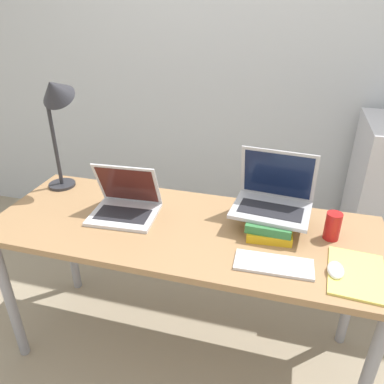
{
  "coord_description": "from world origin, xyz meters",
  "views": [
    {
      "loc": [
        0.42,
        -1.02,
        1.69
      ],
      "look_at": [
        0.04,
        0.33,
        0.95
      ],
      "focal_mm": 35.0,
      "sensor_mm": 36.0,
      "label": 1
    }
  ],
  "objects_px": {
    "book_stack": "(270,222)",
    "laptop_on_books": "(273,198)",
    "desk_lamp": "(55,104)",
    "mouse": "(336,270)",
    "soda_can": "(333,226)",
    "laptop_left": "(125,204)",
    "notepad": "(356,274)",
    "wireless_keyboard": "(274,264)"
  },
  "relations": [
    {
      "from": "laptop_left",
      "to": "desk_lamp",
      "type": "relative_size",
      "value": 0.51
    },
    {
      "from": "wireless_keyboard",
      "to": "soda_can",
      "type": "xyz_separation_m",
      "value": [
        0.22,
        0.25,
        0.05
      ]
    },
    {
      "from": "laptop_left",
      "to": "wireless_keyboard",
      "type": "height_order",
      "value": "laptop_left"
    },
    {
      "from": "laptop_left",
      "to": "wireless_keyboard",
      "type": "bearing_deg",
      "value": -16.34
    },
    {
      "from": "laptop_on_books",
      "to": "wireless_keyboard",
      "type": "distance_m",
      "value": 0.33
    },
    {
      "from": "mouse",
      "to": "laptop_left",
      "type": "bearing_deg",
      "value": 168.36
    },
    {
      "from": "soda_can",
      "to": "desk_lamp",
      "type": "relative_size",
      "value": 0.2
    },
    {
      "from": "mouse",
      "to": "soda_can",
      "type": "xyz_separation_m",
      "value": [
        -0.01,
        0.24,
        0.04
      ]
    },
    {
      "from": "laptop_left",
      "to": "soda_can",
      "type": "xyz_separation_m",
      "value": [
        0.93,
        0.04,
        0.01
      ]
    },
    {
      "from": "wireless_keyboard",
      "to": "desk_lamp",
      "type": "xyz_separation_m",
      "value": [
        -1.1,
        0.35,
        0.46
      ]
    },
    {
      "from": "laptop_on_books",
      "to": "mouse",
      "type": "xyz_separation_m",
      "value": [
        0.26,
        -0.29,
        -0.11
      ]
    },
    {
      "from": "notepad",
      "to": "desk_lamp",
      "type": "height_order",
      "value": "desk_lamp"
    },
    {
      "from": "mouse",
      "to": "wireless_keyboard",
      "type": "bearing_deg",
      "value": -176.04
    },
    {
      "from": "laptop_on_books",
      "to": "soda_can",
      "type": "relative_size",
      "value": 2.9
    },
    {
      "from": "notepad",
      "to": "soda_can",
      "type": "height_order",
      "value": "soda_can"
    },
    {
      "from": "laptop_left",
      "to": "book_stack",
      "type": "bearing_deg",
      "value": 3.64
    },
    {
      "from": "wireless_keyboard",
      "to": "mouse",
      "type": "height_order",
      "value": "mouse"
    },
    {
      "from": "laptop_on_books",
      "to": "wireless_keyboard",
      "type": "height_order",
      "value": "laptop_on_books"
    },
    {
      "from": "notepad",
      "to": "desk_lamp",
      "type": "distance_m",
      "value": 1.5
    },
    {
      "from": "notepad",
      "to": "book_stack",
      "type": "bearing_deg",
      "value": 146.6
    },
    {
      "from": "laptop_on_books",
      "to": "laptop_left",
      "type": "bearing_deg",
      "value": -171.36
    },
    {
      "from": "laptop_left",
      "to": "notepad",
      "type": "height_order",
      "value": "laptop_left"
    },
    {
      "from": "wireless_keyboard",
      "to": "notepad",
      "type": "relative_size",
      "value": 1.02
    },
    {
      "from": "laptop_left",
      "to": "book_stack",
      "type": "height_order",
      "value": "laptop_left"
    },
    {
      "from": "laptop_on_books",
      "to": "notepad",
      "type": "bearing_deg",
      "value": -39.8
    },
    {
      "from": "laptop_on_books",
      "to": "soda_can",
      "type": "distance_m",
      "value": 0.27
    },
    {
      "from": "laptop_left",
      "to": "laptop_on_books",
      "type": "xyz_separation_m",
      "value": [
        0.67,
        0.1,
        0.08
      ]
    },
    {
      "from": "laptop_on_books",
      "to": "mouse",
      "type": "relative_size",
      "value": 3.52
    },
    {
      "from": "laptop_left",
      "to": "soda_can",
      "type": "distance_m",
      "value": 0.93
    },
    {
      "from": "mouse",
      "to": "desk_lamp",
      "type": "height_order",
      "value": "desk_lamp"
    },
    {
      "from": "laptop_on_books",
      "to": "notepad",
      "type": "height_order",
      "value": "laptop_on_books"
    },
    {
      "from": "book_stack",
      "to": "desk_lamp",
      "type": "bearing_deg",
      "value": 174.72
    },
    {
      "from": "laptop_left",
      "to": "desk_lamp",
      "type": "distance_m",
      "value": 0.58
    },
    {
      "from": "mouse",
      "to": "soda_can",
      "type": "distance_m",
      "value": 0.24
    },
    {
      "from": "laptop_on_books",
      "to": "desk_lamp",
      "type": "height_order",
      "value": "desk_lamp"
    },
    {
      "from": "desk_lamp",
      "to": "wireless_keyboard",
      "type": "bearing_deg",
      "value": -17.6
    },
    {
      "from": "notepad",
      "to": "laptop_left",
      "type": "bearing_deg",
      "value": 169.85
    },
    {
      "from": "book_stack",
      "to": "laptop_on_books",
      "type": "distance_m",
      "value": 0.11
    },
    {
      "from": "book_stack",
      "to": "laptop_left",
      "type": "bearing_deg",
      "value": -176.36
    },
    {
      "from": "desk_lamp",
      "to": "laptop_on_books",
      "type": "bearing_deg",
      "value": -2.09
    },
    {
      "from": "wireless_keyboard",
      "to": "soda_can",
      "type": "relative_size",
      "value": 2.48
    },
    {
      "from": "wireless_keyboard",
      "to": "notepad",
      "type": "xyz_separation_m",
      "value": [
        0.3,
        0.03,
        -0.0
      ]
    }
  ]
}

